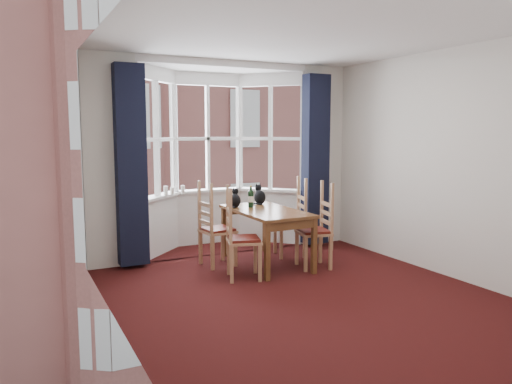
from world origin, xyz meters
TOP-DOWN VIEW (x-y plane):
  - floor at (0.00, 0.00)m, footprint 4.50×4.50m
  - ceiling at (0.00, 0.00)m, footprint 4.50×4.50m
  - wall_left at (-2.00, 0.00)m, footprint 0.00×4.50m
  - wall_right at (2.00, 0.00)m, footprint 0.00×4.50m
  - wall_near at (0.00, -2.25)m, footprint 4.00×0.00m
  - wall_back_pier_left at (-1.65, 2.25)m, footprint 0.70×0.12m
  - wall_back_pier_right at (1.65, 2.25)m, footprint 0.70×0.12m
  - bay_window at (0.00, 2.75)m, footprint 2.76×0.94m
  - curtain_left at (-1.42, 2.07)m, footprint 0.38×0.22m
  - curtain_right at (1.42, 2.07)m, footprint 0.38×0.22m
  - dining_table at (0.22, 1.42)m, footprint 0.77×1.44m
  - chair_left_near at (-0.40, 1.01)m, footprint 0.51×0.52m
  - chair_left_far at (-0.47, 1.67)m, footprint 0.44×0.46m
  - chair_right_near at (0.80, 0.99)m, footprint 0.48×0.50m
  - chair_right_far at (0.84, 1.68)m, footprint 0.49×0.51m
  - cat_left at (-0.05, 1.83)m, footprint 0.21×0.23m
  - cat_right at (0.38, 1.93)m, footprint 0.18×0.24m
  - wine_bottle at (0.14, 1.71)m, footprint 0.08×0.08m
  - candle_tall at (-0.81, 2.60)m, footprint 0.06×0.06m
  - candle_short at (-0.71, 2.63)m, footprint 0.06×0.06m
  - candle_extra at (-0.54, 2.65)m, footprint 0.05×0.05m
  - street at (0.00, 32.25)m, footprint 80.00×80.00m
  - tenement_building at (0.00, 14.01)m, footprint 18.40×7.80m

SIDE VIEW (x-z plane):
  - street at x=0.00m, z-range -6.00..-6.00m
  - floor at x=0.00m, z-range 0.00..0.00m
  - chair_left_near at x=-0.40m, z-range 0.01..0.93m
  - chair_left_far at x=-0.47m, z-range 0.01..0.93m
  - chair_right_near at x=0.80m, z-range 0.01..0.93m
  - chair_right_far at x=0.84m, z-range 0.01..0.93m
  - dining_table at x=0.22m, z-range 0.29..1.04m
  - cat_left at x=-0.05m, z-range 0.72..0.99m
  - cat_right at x=0.38m, z-range 0.71..1.02m
  - wine_bottle at x=0.14m, z-range 0.73..1.03m
  - candle_short at x=-0.71m, z-range 0.87..0.98m
  - candle_extra at x=-0.54m, z-range 0.87..0.99m
  - candle_tall at x=-0.81m, z-range 0.87..1.00m
  - curtain_left at x=-1.42m, z-range 0.05..2.65m
  - curtain_right at x=1.42m, z-range 0.05..2.65m
  - wall_left at x=-2.00m, z-range -0.85..3.65m
  - wall_right at x=2.00m, z-range -0.85..3.65m
  - wall_near at x=0.00m, z-range -0.60..3.40m
  - wall_back_pier_left at x=-1.65m, z-range 0.00..2.80m
  - wall_back_pier_right at x=1.65m, z-range 0.00..2.80m
  - bay_window at x=0.00m, z-range 0.00..2.80m
  - tenement_building at x=0.00m, z-range -6.00..9.20m
  - ceiling at x=0.00m, z-range 2.80..2.80m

